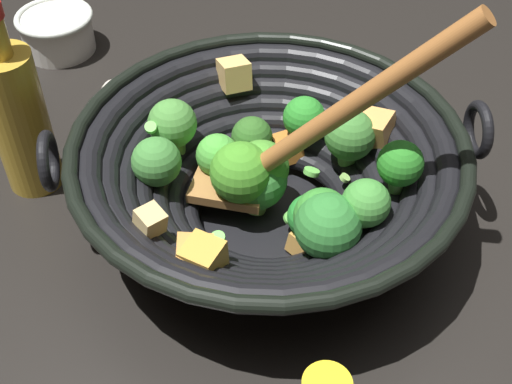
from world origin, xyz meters
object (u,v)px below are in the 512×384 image
cooking_oil_bottle (18,117)px  wok (269,172)px  prep_bowl (57,31)px  garlic_bulb (117,95)px

cooking_oil_bottle → wok: bearing=117.8°
cooking_oil_bottle → prep_bowl: (-0.17, -0.18, -0.06)m
wok → prep_bowl: wok is taller
cooking_oil_bottle → prep_bowl: 0.25m
prep_bowl → cooking_oil_bottle: bearing=48.0°
cooking_oil_bottle → prep_bowl: size_ratio=2.09×
garlic_bulb → prep_bowl: bearing=-100.9°
wok → garlic_bulb: bearing=-94.6°
prep_bowl → garlic_bulb: bearing=79.1°
prep_bowl → wok: bearing=83.0°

